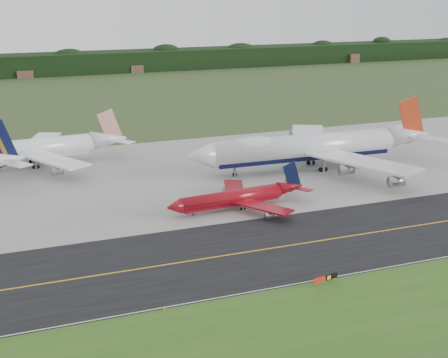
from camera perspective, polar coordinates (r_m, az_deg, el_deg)
ground at (r=129.05m, az=5.48°, el=-5.38°), size 600.00×600.00×0.00m
grass_verge at (r=102.04m, az=14.30°, el=-12.30°), size 400.00×30.00×0.01m
taxiway at (r=125.76m, az=6.28°, el=-6.02°), size 400.00×32.00×0.02m
apron at (r=173.60m, az=-1.90°, el=0.65°), size 400.00×78.00×0.01m
taxiway_centreline at (r=125.76m, az=6.28°, el=-6.01°), size 400.00×0.40×0.00m
taxiway_edge_line at (r=113.45m, az=9.84°, el=-8.84°), size 400.00×0.25×0.00m
perimeter_fence at (r=92.80m, az=19.04°, el=-15.17°), size 320.00×0.10×320.00m
horizon_treeline at (r=386.65m, az=-12.82°, el=10.22°), size 700.00×25.00×12.00m
jet_ba_747 at (r=176.81m, az=8.10°, el=2.96°), size 75.37×62.56×18.98m
jet_red_737 at (r=144.67m, az=1.36°, el=-1.67°), size 35.24×28.59×9.51m
jet_star_tail at (r=186.27m, az=-17.15°, el=2.60°), size 56.19×46.91×14.82m
taxiway_sign at (r=110.12m, az=9.27°, el=-8.96°), size 5.17×1.24×1.74m
edge_marker_left at (r=101.63m, az=-5.46°, el=-11.77°), size 0.16×0.16×0.50m
edge_marker_center at (r=112.59m, az=10.10°, el=-8.95°), size 0.16×0.16×0.50m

